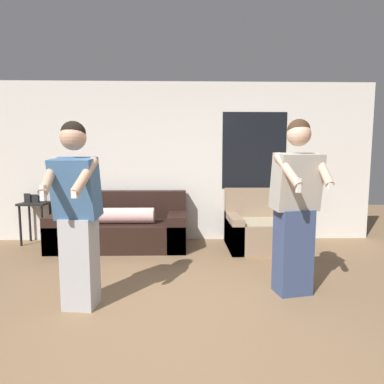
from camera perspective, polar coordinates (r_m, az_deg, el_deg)
ground_plane at (r=2.56m, az=-3.29°, el=-26.58°), size 14.00×14.00×0.00m
wall_back at (r=5.20m, az=-1.95°, el=5.72°), size 6.63×0.07×2.70m
couch at (r=4.96m, az=-13.39°, el=-6.61°), size 2.09×0.87×0.88m
armchair at (r=4.91m, az=12.57°, el=-6.84°), size 1.00×0.91×0.92m
side_table at (r=5.60m, az=-27.70°, el=-3.04°), size 0.43×0.38×0.84m
person_left at (r=2.93m, az=-21.03°, el=-3.89°), size 0.45×0.52×1.73m
person_right at (r=3.21m, az=19.11°, el=-2.71°), size 0.51×0.55×1.79m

